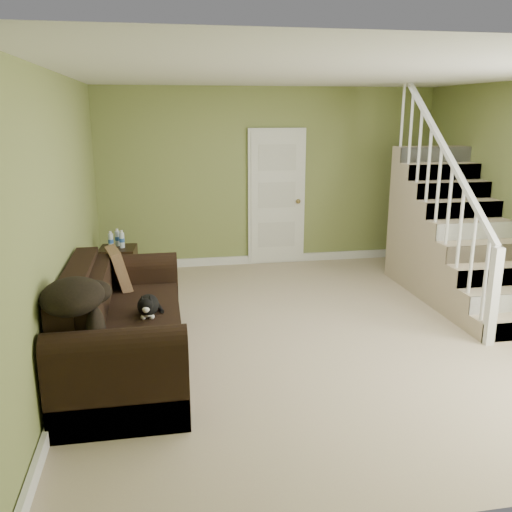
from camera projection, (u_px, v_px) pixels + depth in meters
name	position (u px, v px, depth m)	size (l,w,h in m)	color
floor	(320.00, 331.00, 5.75)	(5.00, 5.50, 0.01)	tan
ceiling	(329.00, 73.00, 5.07)	(5.00, 5.50, 0.01)	white
wall_back	(270.00, 178.00, 8.02)	(5.00, 0.04, 2.60)	olive
wall_front	(482.00, 303.00, 2.80)	(5.00, 0.04, 2.60)	olive
wall_left	(63.00, 218.00, 4.98)	(0.04, 5.50, 2.60)	olive
baseboard_back	(269.00, 259.00, 8.32)	(5.00, 0.04, 0.12)	white
baseboard_left	(78.00, 342.00, 5.31)	(0.04, 5.50, 0.12)	white
door	(277.00, 198.00, 8.08)	(0.86, 0.12, 2.02)	white
staircase	(452.00, 243.00, 6.84)	(1.00, 2.51, 2.82)	tan
sofa	(120.00, 331.00, 4.85)	(1.00, 2.32, 0.92)	black
side_table	(119.00, 267.00, 7.08)	(0.49, 0.49, 0.78)	black
cat	(148.00, 306.00, 4.79)	(0.24, 0.50, 0.24)	black
banana	(128.00, 339.00, 4.25)	(0.05, 0.17, 0.05)	yellow
throw_pillow	(119.00, 269.00, 5.54)	(0.11, 0.42, 0.42)	#513320
throw_blanket	(72.00, 296.00, 3.95)	(0.45, 0.59, 0.25)	black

